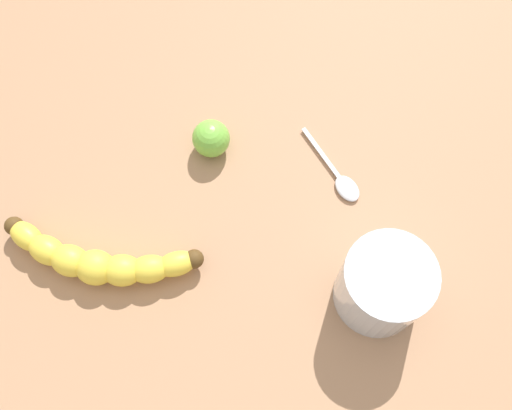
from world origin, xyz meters
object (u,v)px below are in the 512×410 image
at_px(banana, 98,260).
at_px(lime_fruit, 211,138).
at_px(teaspoon, 344,184).
at_px(smoothie_glass, 383,285).

relative_size(banana, lime_fruit, 4.23).
bearing_deg(teaspoon, smoothie_glass, -19.80).
bearing_deg(banana, smoothie_glass, 4.26).
bearing_deg(teaspoon, lime_fruit, -139.40).
bearing_deg(lime_fruit, banana, 25.83).
xyz_separation_m(smoothie_glass, teaspoon, (-0.03, -0.13, -0.04)).
bearing_deg(smoothie_glass, banana, -31.82).
relative_size(banana, teaspoon, 1.68).
bearing_deg(banana, teaspoon, 30.24).
bearing_deg(smoothie_glass, teaspoon, -103.67).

